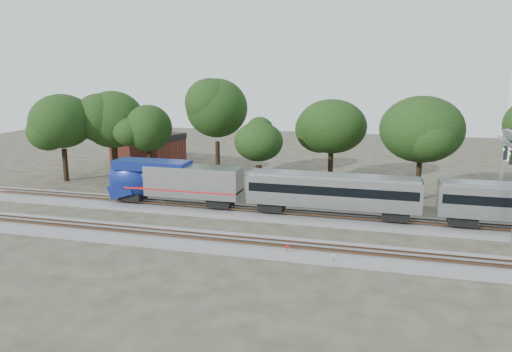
{
  "coord_description": "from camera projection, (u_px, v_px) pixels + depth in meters",
  "views": [
    {
      "loc": [
        12.93,
        -44.52,
        15.59
      ],
      "look_at": [
        -0.47,
        5.0,
        4.55
      ],
      "focal_mm": 35.0,
      "sensor_mm": 36.0,
      "label": 1
    }
  ],
  "objects": [
    {
      "name": "ground",
      "position": [
        247.0,
        232.0,
        48.59
      ],
      "size": [
        160.0,
        160.0,
        0.0
      ],
      "primitive_type": "plane",
      "color": "#383328",
      "rests_on": "ground"
    },
    {
      "name": "track_far",
      "position": [
        263.0,
        213.0,
        54.21
      ],
      "size": [
        160.0,
        5.0,
        0.73
      ],
      "color": "slate",
      "rests_on": "ground"
    },
    {
      "name": "track_near",
      "position": [
        235.0,
        244.0,
        44.78
      ],
      "size": [
        160.0,
        5.0,
        0.73
      ],
      "color": "slate",
      "rests_on": "ground"
    },
    {
      "name": "switch_stand_red",
      "position": [
        287.0,
        249.0,
        42.1
      ],
      "size": [
        0.34,
        0.06,
        1.07
      ],
      "rotation": [
        0.0,
        0.0,
        -0.07
      ],
      "color": "#512D19",
      "rests_on": "ground"
    },
    {
      "name": "switch_stand_white",
      "position": [
        333.0,
        258.0,
        40.15
      ],
      "size": [
        0.31,
        0.14,
        1.0
      ],
      "rotation": [
        0.0,
        0.0,
        0.35
      ],
      "color": "#512D19",
      "rests_on": "ground"
    },
    {
      "name": "switch_lever",
      "position": [
        298.0,
        258.0,
        41.59
      ],
      "size": [
        0.57,
        0.45,
        0.3
      ],
      "primitive_type": "cube",
      "rotation": [
        0.0,
        0.0,
        0.33
      ],
      "color": "#512D19",
      "rests_on": "ground"
    },
    {
      "name": "signal_gantry",
      "position": [
        511.0,
        161.0,
        46.62
      ],
      "size": [
        0.68,
        8.03,
        9.76
      ],
      "color": "gray",
      "rests_on": "ground"
    },
    {
      "name": "brick_building",
      "position": [
        148.0,
        148.0,
        83.35
      ],
      "size": [
        12.19,
        9.98,
        5.11
      ],
      "rotation": [
        0.0,
        0.0,
        -0.26
      ],
      "color": "maroon",
      "rests_on": "ground"
    },
    {
      "name": "tree_0",
      "position": [
        62.0,
        121.0,
        69.22
      ],
      "size": [
        8.62,
        8.62,
        12.15
      ],
      "color": "black",
      "rests_on": "ground"
    },
    {
      "name": "tree_1",
      "position": [
        113.0,
        120.0,
        71.84
      ],
      "size": [
        8.58,
        8.58,
        12.09
      ],
      "color": "black",
      "rests_on": "ground"
    },
    {
      "name": "tree_2",
      "position": [
        148.0,
        128.0,
        70.37
      ],
      "size": [
        7.5,
        7.5,
        10.58
      ],
      "color": "black",
      "rests_on": "ground"
    },
    {
      "name": "tree_3",
      "position": [
        217.0,
        108.0,
        69.62
      ],
      "size": [
        10.39,
        10.39,
        14.64
      ],
      "color": "black",
      "rests_on": "ground"
    },
    {
      "name": "tree_4",
      "position": [
        259.0,
        142.0,
        62.73
      ],
      "size": [
        6.74,
        6.74,
        9.5
      ],
      "color": "black",
      "rests_on": "ground"
    },
    {
      "name": "tree_5",
      "position": [
        332.0,
        126.0,
        68.14
      ],
      "size": [
        8.02,
        8.02,
        11.31
      ],
      "color": "black",
      "rests_on": "ground"
    },
    {
      "name": "tree_6",
      "position": [
        422.0,
        129.0,
        58.7
      ],
      "size": [
        8.76,
        8.76,
        12.35
      ],
      "color": "black",
      "rests_on": "ground"
    }
  ]
}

